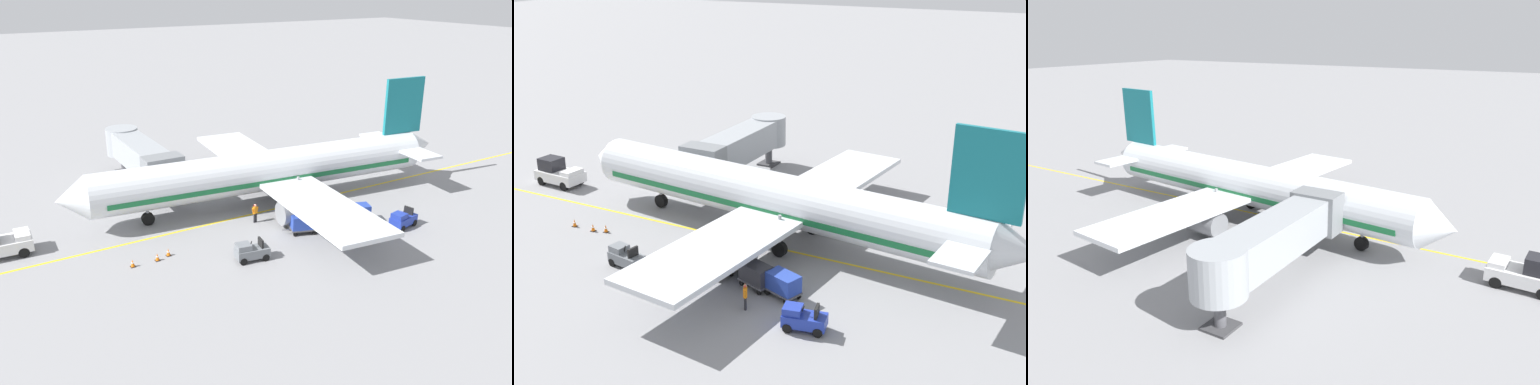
# 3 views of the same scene
# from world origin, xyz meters

# --- Properties ---
(ground_plane) EXTENTS (400.00, 400.00, 0.00)m
(ground_plane) POSITION_xyz_m (0.00, 0.00, 0.00)
(ground_plane) COLOR gray
(gate_lead_in_line) EXTENTS (0.24, 80.00, 0.01)m
(gate_lead_in_line) POSITION_xyz_m (0.00, 0.00, 0.00)
(gate_lead_in_line) COLOR gold
(gate_lead_in_line) RESTS_ON ground
(parked_airliner) EXTENTS (30.38, 37.35, 10.63)m
(parked_airliner) POSITION_xyz_m (1.41, 0.35, 3.19)
(parked_airliner) COLOR silver
(parked_airliner) RESTS_ON ground
(jet_bridge) EXTENTS (14.40, 3.50, 4.98)m
(jet_bridge) POSITION_xyz_m (11.33, 9.15, 3.46)
(jet_bridge) COLOR #93999E
(jet_bridge) RESTS_ON ground
(baggage_tug_lead) EXTENTS (1.73, 2.69, 1.62)m
(baggage_tug_lead) POSITION_xyz_m (-8.79, -6.52, 0.71)
(baggage_tug_lead) COLOR #1E339E
(baggage_tug_lead) RESTS_ON ground
(baggage_tug_trailing) EXTENTS (1.63, 2.66, 1.62)m
(baggage_tug_trailing) POSITION_xyz_m (-7.29, 7.37, 0.71)
(baggage_tug_trailing) COLOR slate
(baggage_tug_trailing) RESTS_ON ground
(baggage_cart_front) EXTENTS (1.95, 2.96, 1.58)m
(baggage_cart_front) POSITION_xyz_m (-5.45, 1.31, 0.95)
(baggage_cart_front) COLOR #4C4C51
(baggage_cart_front) RESTS_ON ground
(baggage_cart_second_in_train) EXTENTS (1.95, 2.96, 1.58)m
(baggage_cart_second_in_train) POSITION_xyz_m (-5.72, -1.85, 0.95)
(baggage_cart_second_in_train) COLOR #4C4C51
(baggage_cart_second_in_train) RESTS_ON ground
(baggage_cart_third_in_train) EXTENTS (1.95, 2.96, 1.58)m
(baggage_cart_third_in_train) POSITION_xyz_m (-6.02, -3.88, 0.95)
(baggage_cart_third_in_train) COLOR #4C4C51
(baggage_cart_third_in_train) RESTS_ON ground
(ground_crew_wing_walker) EXTENTS (0.30, 0.73, 1.69)m
(ground_crew_wing_walker) POSITION_xyz_m (-1.63, 3.67, 0.95)
(ground_crew_wing_walker) COLOR #232328
(ground_crew_wing_walker) RESTS_ON ground
(ground_crew_loader) EXTENTS (0.68, 0.41, 1.69)m
(ground_crew_loader) POSITION_xyz_m (-8.37, -2.55, 0.95)
(ground_crew_loader) COLOR #232328
(ground_crew_loader) RESTS_ON ground
(safety_cone_nose_left) EXTENTS (0.36, 0.36, 0.59)m
(safety_cone_nose_left) POSITION_xyz_m (-3.53, 12.41, 0.29)
(safety_cone_nose_left) COLOR black
(safety_cone_nose_left) RESTS_ON ground
(safety_cone_nose_right) EXTENTS (0.36, 0.36, 0.59)m
(safety_cone_nose_right) POSITION_xyz_m (-3.83, 13.41, 0.29)
(safety_cone_nose_right) COLOR black
(safety_cone_nose_right) RESTS_ON ground
(safety_cone_wing_tip) EXTENTS (0.36, 0.36, 0.59)m
(safety_cone_wing_tip) POSITION_xyz_m (-3.81, 15.29, 0.29)
(safety_cone_wing_tip) COLOR black
(safety_cone_wing_tip) RESTS_ON ground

